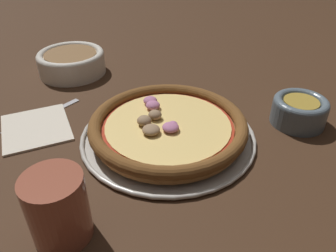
% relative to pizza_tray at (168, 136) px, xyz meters
% --- Properties ---
extents(ground_plane, '(3.00, 3.00, 0.00)m').
position_rel_pizza_tray_xyz_m(ground_plane, '(0.00, 0.00, -0.00)').
color(ground_plane, '#3D2616').
extents(pizza_tray, '(0.31, 0.31, 0.01)m').
position_rel_pizza_tray_xyz_m(pizza_tray, '(0.00, 0.00, 0.00)').
color(pizza_tray, '#B7B2A8').
rests_on(pizza_tray, ground_plane).
extents(pizza, '(0.28, 0.28, 0.04)m').
position_rel_pizza_tray_xyz_m(pizza, '(0.00, 0.00, 0.02)').
color(pizza, '#BC7F42').
rests_on(pizza, pizza_tray).
extents(bowl_near, '(0.10, 0.10, 0.05)m').
position_rel_pizza_tray_xyz_m(bowl_near, '(0.08, -0.24, 0.02)').
color(bowl_near, slate).
rests_on(bowl_near, ground_plane).
extents(bowl_far, '(0.16, 0.16, 0.06)m').
position_rel_pizza_tray_xyz_m(bowl_far, '(0.24, 0.27, 0.03)').
color(bowl_far, silver).
rests_on(bowl_far, ground_plane).
extents(drinking_cup, '(0.07, 0.07, 0.09)m').
position_rel_pizza_tray_xyz_m(drinking_cup, '(-0.22, 0.10, 0.04)').
color(drinking_cup, brown).
rests_on(drinking_cup, ground_plane).
extents(napkin, '(0.18, 0.17, 0.01)m').
position_rel_pizza_tray_xyz_m(napkin, '(-0.01, 0.25, -0.00)').
color(napkin, beige).
rests_on(napkin, ground_plane).
extents(fork, '(0.15, 0.10, 0.00)m').
position_rel_pizza_tray_xyz_m(fork, '(0.03, 0.26, -0.00)').
color(fork, '#B7B7BC').
rests_on(fork, ground_plane).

